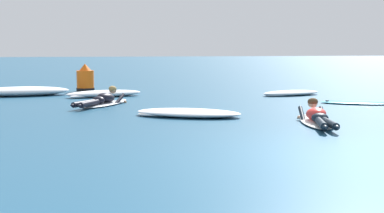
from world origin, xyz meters
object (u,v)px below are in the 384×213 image
(surfer_near, at_px, (317,118))
(channel_marker_buoy, at_px, (85,80))
(surfer_far, at_px, (103,100))
(drifting_surfboard, at_px, (354,103))

(surfer_near, xyz_separation_m, channel_marker_buoy, (-4.79, 9.02, 0.24))
(surfer_far, xyz_separation_m, drifting_surfboard, (6.76, -0.82, -0.10))
(channel_marker_buoy, bearing_deg, drifting_surfboard, -37.18)
(surfer_far, height_order, channel_marker_buoy, channel_marker_buoy)
(surfer_near, relative_size, channel_marker_buoy, 2.61)
(drifting_surfboard, height_order, channel_marker_buoy, channel_marker_buoy)
(drifting_surfboard, bearing_deg, channel_marker_buoy, 142.82)
(surfer_near, distance_m, channel_marker_buoy, 10.22)
(drifting_surfboard, bearing_deg, surfer_far, 173.11)
(surfer_near, height_order, channel_marker_buoy, channel_marker_buoy)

